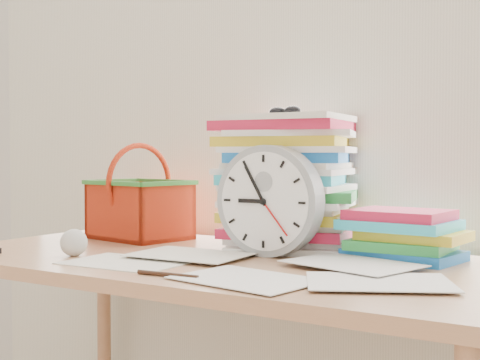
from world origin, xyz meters
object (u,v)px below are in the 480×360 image
Objects in this scene: paper_stack at (288,182)px; basket at (140,192)px; desk at (218,288)px; clock at (270,201)px; book_stack at (408,235)px.

paper_stack is 1.27× the size of basket.
paper_stack is (0.07, 0.23, 0.25)m from desk.
clock is (0.03, -0.15, -0.04)m from paper_stack.
basket is at bearing 155.56° from desk.
book_stack is at bearing -4.28° from paper_stack.
clock reaches higher than desk.
clock is at bearing -0.86° from basket.
basket is at bearing 168.64° from clock.
clock is at bearing -157.45° from book_stack.
book_stack is (0.33, -0.02, -0.11)m from paper_stack.
paper_stack is 0.35m from book_stack.
clock is at bearing 39.35° from desk.
desk is 5.15× the size of basket.
basket reaches higher than clock.
book_stack is at bearing 12.43° from basket.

